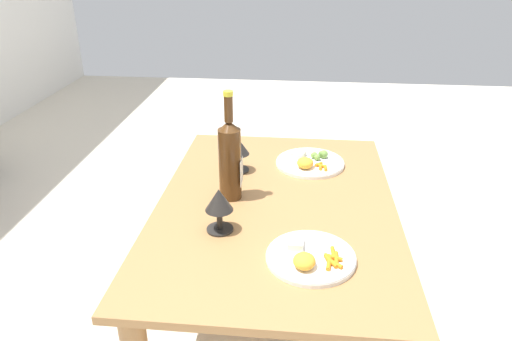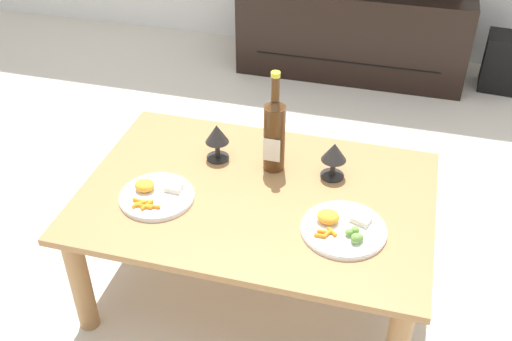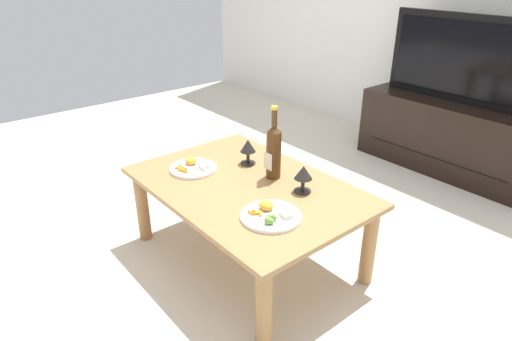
{
  "view_description": "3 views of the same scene",
  "coord_description": "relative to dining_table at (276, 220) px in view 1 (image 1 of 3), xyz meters",
  "views": [
    {
      "loc": [
        -1.39,
        -0.07,
        1.23
      ],
      "look_at": [
        0.04,
        0.07,
        0.54
      ],
      "focal_mm": 33.26,
      "sensor_mm": 36.0,
      "label": 1
    },
    {
      "loc": [
        0.41,
        -1.54,
        1.71
      ],
      "look_at": [
        -0.01,
        0.01,
        0.53
      ],
      "focal_mm": 42.5,
      "sensor_mm": 36.0,
      "label": 2
    },
    {
      "loc": [
        1.52,
        -1.2,
        1.45
      ],
      "look_at": [
        0.01,
        0.05,
        0.51
      ],
      "focal_mm": 30.96,
      "sensor_mm": 36.0,
      "label": 3
    }
  ],
  "objects": [
    {
      "name": "goblet_right",
      "position": [
        0.23,
        0.16,
        0.16
      ],
      "size": [
        0.09,
        0.09,
        0.14
      ],
      "color": "black",
      "rests_on": "dining_table"
    },
    {
      "name": "dining_table",
      "position": [
        0.0,
        0.0,
        0.0
      ],
      "size": [
        1.17,
        0.79,
        0.44
      ],
      "color": "#9E7042",
      "rests_on": "ground_plane"
    },
    {
      "name": "goblet_left",
      "position": [
        -0.19,
        0.16,
        0.17
      ],
      "size": [
        0.08,
        0.08,
        0.14
      ],
      "color": "black",
      "rests_on": "dining_table"
    },
    {
      "name": "dinner_plate_left",
      "position": [
        -0.31,
        -0.11,
        0.08
      ],
      "size": [
        0.25,
        0.25,
        0.05
      ],
      "color": "white",
      "rests_on": "dining_table"
    },
    {
      "name": "dinner_plate_right",
      "position": [
        0.31,
        -0.11,
        0.08
      ],
      "size": [
        0.27,
        0.27,
        0.05
      ],
      "color": "white",
      "rests_on": "dining_table"
    },
    {
      "name": "ground_plane",
      "position": [
        0.0,
        0.0,
        -0.37
      ],
      "size": [
        6.4,
        6.4,
        0.0
      ],
      "primitive_type": "plane",
      "color": "beige"
    },
    {
      "name": "wine_bottle",
      "position": [
        0.02,
        0.16,
        0.22
      ],
      "size": [
        0.08,
        0.08,
        0.37
      ],
      "color": "#4C2D14",
      "rests_on": "dining_table"
    }
  ]
}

